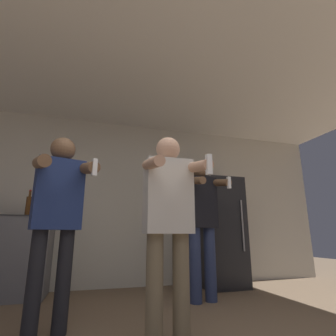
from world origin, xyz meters
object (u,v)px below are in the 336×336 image
at_px(person_man_side, 57,208).
at_px(person_spectator_back, 202,219).
at_px(person_woman_foreground, 169,216).
at_px(bottle_brown_liquor, 47,208).
at_px(refrigerator, 219,231).
at_px(bottle_tall_gin, 28,205).

height_order(person_man_side, person_spectator_back, person_spectator_back).
bearing_deg(person_woman_foreground, bottle_brown_liquor, 120.99).
distance_m(refrigerator, person_spectator_back, 1.00).
bearing_deg(person_spectator_back, refrigerator, 51.31).
distance_m(bottle_brown_liquor, person_woman_foreground, 2.21).
distance_m(person_woman_foreground, person_spectator_back, 1.33).
relative_size(bottle_brown_liquor, person_man_side, 0.19).
bearing_deg(bottle_brown_liquor, person_man_side, -78.46).
distance_m(refrigerator, person_man_side, 2.63).
relative_size(person_woman_foreground, person_spectator_back, 0.92).
height_order(refrigerator, person_man_side, refrigerator).
xyz_separation_m(bottle_brown_liquor, person_man_side, (0.29, -1.43, -0.13)).
bearing_deg(person_man_side, bottle_brown_liquor, 101.54).
bearing_deg(person_man_side, bottle_tall_gin, 109.76).
relative_size(person_woman_foreground, person_man_side, 0.95).
relative_size(bottle_tall_gin, person_man_side, 0.22).
bearing_deg(bottle_tall_gin, person_man_side, -70.24).
bearing_deg(refrigerator, person_woman_foreground, -126.31).
bearing_deg(person_woman_foreground, refrigerator, 53.69).
bearing_deg(person_spectator_back, bottle_brown_liquor, 157.15).
xyz_separation_m(bottle_tall_gin, person_spectator_back, (2.10, -0.79, -0.19)).
bearing_deg(person_woman_foreground, bottle_tall_gin, 125.70).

